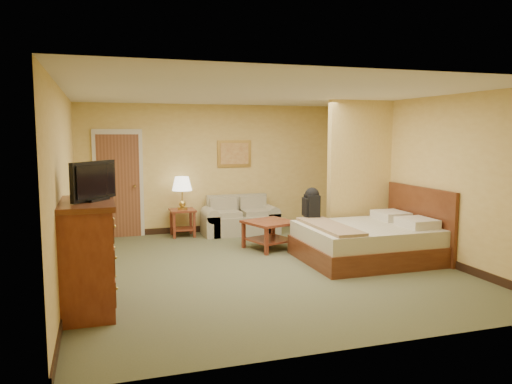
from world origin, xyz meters
name	(u,v)px	position (x,y,z in m)	size (l,w,h in m)	color
floor	(262,267)	(0.00, 0.00, 0.00)	(6.00, 6.00, 0.00)	brown
ceiling	(262,93)	(0.00, 0.00, 2.60)	(6.00, 6.00, 0.00)	white
back_wall	(216,168)	(0.00, 3.00, 1.30)	(5.50, 0.02, 2.60)	#DBB75D
left_wall	(65,188)	(-2.75, 0.00, 1.30)	(0.02, 6.00, 2.60)	#DBB75D
right_wall	(419,177)	(2.75, 0.00, 1.30)	(0.02, 6.00, 2.60)	#DBB75D
partition	(359,174)	(2.15, 0.93, 1.30)	(1.20, 0.15, 2.60)	#DBB75D
door	(119,184)	(-1.95, 2.96, 1.03)	(0.94, 0.16, 2.10)	beige
baseboard	(217,228)	(0.00, 2.99, 0.06)	(5.50, 0.02, 0.12)	black
loveseat	(240,221)	(0.38, 2.57, 0.25)	(1.52, 0.71, 0.77)	tan
side_table	(183,218)	(-0.77, 2.65, 0.35)	(0.49, 0.49, 0.54)	maroon
table_lamp	(182,185)	(-0.77, 2.65, 1.02)	(0.39, 0.39, 0.64)	#B89943
coffee_table	(270,229)	(0.51, 1.10, 0.36)	(0.98, 0.98, 0.50)	maroon
wall_picture	(234,154)	(0.38, 2.97, 1.60)	(0.71, 0.04, 0.55)	#B78E3F
dresser	(87,256)	(-2.48, -1.15, 0.64)	(0.62, 1.19, 1.27)	maroon
tv	(94,182)	(-2.37, -1.15, 1.48)	(0.49, 0.61, 0.45)	black
bed	(371,240)	(1.82, -0.10, 0.31)	(2.09, 1.78, 1.15)	#512412
backpack	(312,202)	(1.14, 0.71, 0.85)	(0.25, 0.33, 0.54)	black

